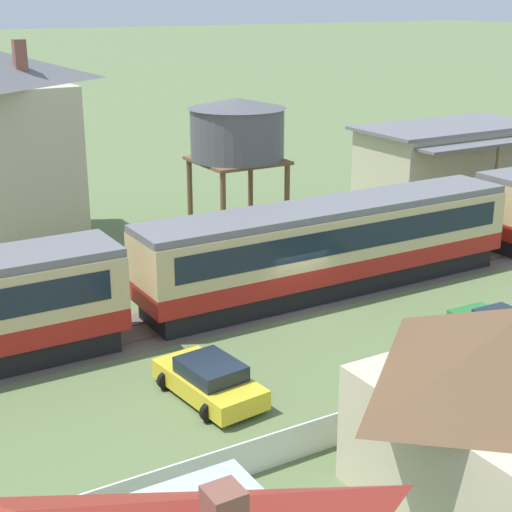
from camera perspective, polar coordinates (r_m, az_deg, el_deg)
ground_plane at (r=32.32m, az=2.89°, el=-3.89°), size 600.00×600.00×0.00m
passenger_train at (r=33.96m, az=5.84°, el=1.04°), size 55.10×3.08×3.91m
railway_track at (r=32.73m, az=0.47°, el=-3.56°), size 98.80×3.60×0.04m
station_building at (r=50.34m, az=13.68°, el=6.60°), size 11.46×7.11×4.76m
water_tower at (r=40.16m, az=-1.38°, el=9.08°), size 5.00×5.00×7.40m
picket_fence_front at (r=20.93m, az=-4.61°, el=-15.70°), size 25.02×0.06×1.05m
parked_car_yellow at (r=25.30m, az=-3.41°, el=-9.00°), size 2.52×4.29×1.29m
parked_car_green at (r=30.11m, az=17.58°, el=-5.22°), size 2.25×4.17×1.30m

